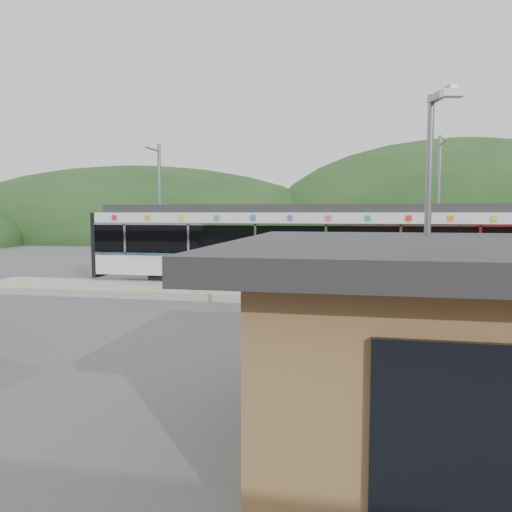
# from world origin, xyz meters

# --- Properties ---
(ground) EXTENTS (120.00, 120.00, 0.00)m
(ground) POSITION_xyz_m (0.00, 0.00, 0.00)
(ground) COLOR #4C4C4F
(ground) RESTS_ON ground
(hills) EXTENTS (146.00, 149.00, 26.00)m
(hills) POSITION_xyz_m (6.19, 5.29, 0.00)
(hills) COLOR #1E3D19
(hills) RESTS_ON ground
(platform) EXTENTS (26.00, 3.20, 0.30)m
(platform) POSITION_xyz_m (0.00, 3.30, 0.15)
(platform) COLOR #9E9E99
(platform) RESTS_ON ground
(yellow_line) EXTENTS (26.00, 0.10, 0.01)m
(yellow_line) POSITION_xyz_m (0.00, 2.00, 0.30)
(yellow_line) COLOR yellow
(yellow_line) RESTS_ON platform
(train) EXTENTS (20.44, 3.01, 3.74)m
(train) POSITION_xyz_m (1.48, 6.00, 2.06)
(train) COLOR black
(train) RESTS_ON ground
(catenary_mast_west) EXTENTS (0.18, 1.80, 7.00)m
(catenary_mast_west) POSITION_xyz_m (-7.00, 8.56, 3.65)
(catenary_mast_west) COLOR slate
(catenary_mast_west) RESTS_ON ground
(catenary_mast_east) EXTENTS (0.18, 1.80, 7.00)m
(catenary_mast_east) POSITION_xyz_m (7.00, 8.56, 3.65)
(catenary_mast_east) COLOR slate
(catenary_mast_east) RESTS_ON ground
(lamp_post) EXTENTS (0.38, 1.02, 5.50)m
(lamp_post) POSITION_xyz_m (4.43, -6.96, 3.29)
(lamp_post) COLOR slate
(lamp_post) RESTS_ON ground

